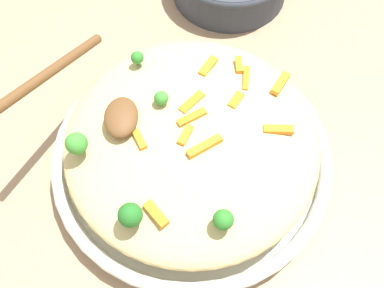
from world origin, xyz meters
The scene contains 21 objects.
ground_plane centered at (0.00, 0.00, 0.00)m, with size 2.40×2.40×0.00m, color #9E7F60.
serving_bowl centered at (0.00, 0.00, 0.02)m, with size 0.36×0.36×0.04m.
pasta_mound centered at (0.00, 0.00, 0.06)m, with size 0.32×0.31×0.06m, color #D1BA7A.
carrot_piece_0 centered at (0.04, -0.05, 0.09)m, with size 0.02×0.01×0.01m, color orange.
carrot_piece_1 centered at (-0.01, 0.01, 0.10)m, with size 0.03×0.01×0.01m, color orange.
carrot_piece_2 centered at (0.08, -0.07, 0.09)m, with size 0.04×0.01×0.01m, color orange.
carrot_piece_3 centered at (-0.02, 0.06, 0.10)m, with size 0.03×0.01×0.01m, color orange.
carrot_piece_4 centered at (-0.11, 0.04, 0.09)m, with size 0.03×0.01×0.01m, color orange.
carrot_piece_5 centered at (0.04, 0.00, 0.09)m, with size 0.04×0.01×0.01m, color orange.
carrot_piece_6 centered at (0.10, -0.06, 0.09)m, with size 0.02×0.01×0.01m, color orange.
carrot_piece_7 centered at (0.00, -0.10, 0.09)m, with size 0.04×0.01×0.01m, color orange.
carrot_piece_8 centered at (0.09, -0.02, 0.09)m, with size 0.03×0.01×0.01m, color orange.
carrot_piece_9 centered at (-0.03, -0.01, 0.10)m, with size 0.04×0.01×0.01m, color orange.
carrot_piece_10 centered at (0.01, 0.00, 0.10)m, with size 0.04×0.01×0.01m, color orange.
carrot_piece_11 centered at (0.07, -0.11, 0.09)m, with size 0.03×0.01×0.01m, color orange.
broccoli_floret_0 centered at (-0.12, -0.03, 0.10)m, with size 0.02×0.02×0.03m.
broccoli_floret_1 centered at (-0.11, 0.06, 0.11)m, with size 0.03×0.03×0.03m.
broccoli_floret_2 centered at (0.10, 0.07, 0.10)m, with size 0.02×0.02×0.02m.
broccoli_floret_3 centered at (-0.03, 0.13, 0.11)m, with size 0.03×0.03×0.03m.
broccoli_floret_4 centered at (0.03, 0.04, 0.10)m, with size 0.02×0.02×0.02m.
serving_spoon centered at (0.03, 0.11, 0.12)m, with size 0.17×0.15×0.08m.
Camera 1 is at (-0.30, 0.00, 0.58)m, focal length 45.73 mm.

